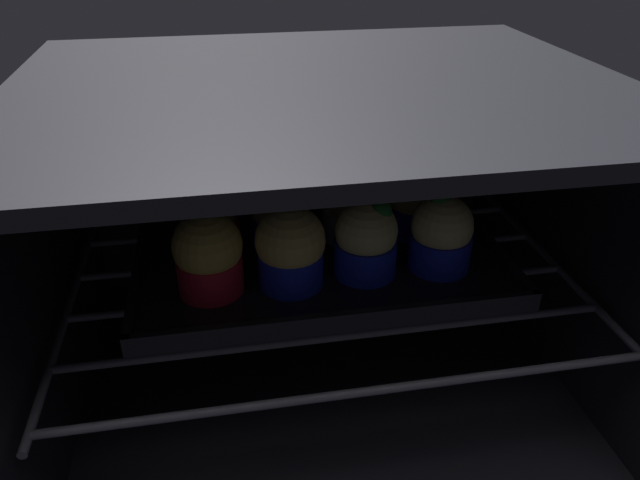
{
  "coord_description": "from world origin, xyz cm",
  "views": [
    {
      "loc": [
        -10.02,
        -33.46,
        50.55
      ],
      "look_at": [
        0.0,
        22.75,
        17.53
      ],
      "focal_mm": 33.35,
      "sensor_mm": 36.0,
      "label": 1
    }
  ],
  "objects_px": {
    "muffin_row0_col0": "(208,255)",
    "muffin_row0_col2": "(366,240)",
    "baking_tray": "(320,262)",
    "muffin_row1_col1": "(280,216)",
    "muffin_row0_col1": "(290,249)",
    "muffin_row1_col2": "(351,206)",
    "muffin_row1_col3": "(417,205)",
    "muffin_row0_col3": "(441,234)",
    "muffin_row1_col0": "(210,222)"
  },
  "relations": [
    {
      "from": "muffin_row0_col0",
      "to": "muffin_row0_col2",
      "type": "height_order",
      "value": "muffin_row0_col0"
    },
    {
      "from": "baking_tray",
      "to": "muffin_row1_col1",
      "type": "xyz_separation_m",
      "value": [
        -0.04,
        0.04,
        0.04
      ]
    },
    {
      "from": "muffin_row0_col1",
      "to": "muffin_row1_col2",
      "type": "height_order",
      "value": "muffin_row0_col1"
    },
    {
      "from": "muffin_row1_col3",
      "to": "muffin_row1_col1",
      "type": "bearing_deg",
      "value": 179.39
    },
    {
      "from": "muffin_row0_col3",
      "to": "muffin_row0_col1",
      "type": "bearing_deg",
      "value": -178.15
    },
    {
      "from": "muffin_row1_col0",
      "to": "muffin_row0_col3",
      "type": "bearing_deg",
      "value": -18.32
    },
    {
      "from": "muffin_row0_col1",
      "to": "muffin_row1_col1",
      "type": "relative_size",
      "value": 1.13
    },
    {
      "from": "muffin_row0_col3",
      "to": "muffin_row1_col2",
      "type": "height_order",
      "value": "muffin_row0_col3"
    },
    {
      "from": "muffin_row0_col2",
      "to": "muffin_row0_col3",
      "type": "distance_m",
      "value": 0.08
    },
    {
      "from": "muffin_row0_col1",
      "to": "muffin_row0_col3",
      "type": "bearing_deg",
      "value": 1.85
    },
    {
      "from": "muffin_row1_col0",
      "to": "muffin_row1_col2",
      "type": "distance_m",
      "value": 0.16
    },
    {
      "from": "muffin_row1_col2",
      "to": "muffin_row0_col2",
      "type": "bearing_deg",
      "value": -91.31
    },
    {
      "from": "muffin_row0_col0",
      "to": "muffin_row1_col3",
      "type": "xyz_separation_m",
      "value": [
        0.25,
        0.08,
        -0.01
      ]
    },
    {
      "from": "muffin_row1_col3",
      "to": "muffin_row1_col0",
      "type": "bearing_deg",
      "value": 179.31
    },
    {
      "from": "muffin_row0_col1",
      "to": "muffin_row1_col2",
      "type": "relative_size",
      "value": 1.04
    },
    {
      "from": "muffin_row0_col0",
      "to": "muffin_row0_col3",
      "type": "relative_size",
      "value": 1.0
    },
    {
      "from": "muffin_row0_col0",
      "to": "muffin_row0_col3",
      "type": "height_order",
      "value": "same"
    },
    {
      "from": "muffin_row1_col0",
      "to": "muffin_row1_col2",
      "type": "height_order",
      "value": "muffin_row1_col2"
    },
    {
      "from": "baking_tray",
      "to": "muffin_row1_col3",
      "type": "relative_size",
      "value": 5.11
    },
    {
      "from": "muffin_row0_col3",
      "to": "muffin_row1_col2",
      "type": "relative_size",
      "value": 1.05
    },
    {
      "from": "muffin_row0_col2",
      "to": "muffin_row0_col3",
      "type": "xyz_separation_m",
      "value": [
        0.08,
        -0.0,
        -0.0
      ]
    },
    {
      "from": "muffin_row0_col3",
      "to": "baking_tray",
      "type": "bearing_deg",
      "value": 162.64
    },
    {
      "from": "muffin_row0_col3",
      "to": "muffin_row1_col2",
      "type": "distance_m",
      "value": 0.12
    },
    {
      "from": "baking_tray",
      "to": "muffin_row0_col1",
      "type": "relative_size",
      "value": 4.6
    },
    {
      "from": "muffin_row1_col1",
      "to": "muffin_row1_col3",
      "type": "distance_m",
      "value": 0.16
    },
    {
      "from": "muffin_row0_col0",
      "to": "muffin_row0_col2",
      "type": "xyz_separation_m",
      "value": [
        0.16,
        0.0,
        -0.0
      ]
    },
    {
      "from": "muffin_row0_col2",
      "to": "muffin_row0_col3",
      "type": "height_order",
      "value": "same"
    },
    {
      "from": "muffin_row0_col3",
      "to": "muffin_row1_col2",
      "type": "bearing_deg",
      "value": 134.18
    },
    {
      "from": "muffin_row1_col1",
      "to": "muffin_row1_col2",
      "type": "bearing_deg",
      "value": 2.14
    },
    {
      "from": "muffin_row1_col0",
      "to": "muffin_row1_col1",
      "type": "bearing_deg",
      "value": -0.85
    },
    {
      "from": "muffin_row0_col0",
      "to": "muffin_row0_col2",
      "type": "relative_size",
      "value": 1.01
    },
    {
      "from": "muffin_row0_col1",
      "to": "muffin_row0_col2",
      "type": "xyz_separation_m",
      "value": [
        0.08,
        0.01,
        -0.0
      ]
    },
    {
      "from": "baking_tray",
      "to": "muffin_row1_col0",
      "type": "xyz_separation_m",
      "value": [
        -0.12,
        0.04,
        0.04
      ]
    },
    {
      "from": "muffin_row1_col0",
      "to": "muffin_row1_col3",
      "type": "height_order",
      "value": "same"
    },
    {
      "from": "baking_tray",
      "to": "muffin_row1_col3",
      "type": "bearing_deg",
      "value": 17.43
    },
    {
      "from": "muffin_row0_col2",
      "to": "muffin_row1_col0",
      "type": "height_order",
      "value": "muffin_row0_col2"
    },
    {
      "from": "muffin_row0_col3",
      "to": "muffin_row1_col2",
      "type": "xyz_separation_m",
      "value": [
        -0.08,
        0.08,
        0.0
      ]
    },
    {
      "from": "muffin_row0_col2",
      "to": "muffin_row1_col2",
      "type": "bearing_deg",
      "value": 88.69
    },
    {
      "from": "muffin_row0_col1",
      "to": "muffin_row1_col3",
      "type": "xyz_separation_m",
      "value": [
        0.16,
        0.08,
        -0.01
      ]
    },
    {
      "from": "muffin_row1_col1",
      "to": "muffin_row1_col3",
      "type": "height_order",
      "value": "muffin_row1_col3"
    },
    {
      "from": "muffin_row0_col2",
      "to": "muffin_row1_col3",
      "type": "distance_m",
      "value": 0.11
    },
    {
      "from": "muffin_row0_col0",
      "to": "muffin_row1_col1",
      "type": "relative_size",
      "value": 1.15
    },
    {
      "from": "muffin_row0_col2",
      "to": "muffin_row1_col3",
      "type": "height_order",
      "value": "muffin_row0_col2"
    },
    {
      "from": "muffin_row0_col2",
      "to": "muffin_row1_col2",
      "type": "relative_size",
      "value": 1.04
    },
    {
      "from": "muffin_row0_col1",
      "to": "muffin_row1_col3",
      "type": "height_order",
      "value": "muffin_row0_col1"
    },
    {
      "from": "muffin_row1_col1",
      "to": "muffin_row0_col2",
      "type": "bearing_deg",
      "value": -43.38
    },
    {
      "from": "muffin_row1_col1",
      "to": "muffin_row1_col2",
      "type": "height_order",
      "value": "muffin_row1_col2"
    },
    {
      "from": "baking_tray",
      "to": "muffin_row1_col0",
      "type": "relative_size",
      "value": 5.14
    },
    {
      "from": "muffin_row0_col2",
      "to": "muffin_row1_col2",
      "type": "xyz_separation_m",
      "value": [
        0.0,
        0.08,
        -0.0
      ]
    },
    {
      "from": "muffin_row0_col0",
      "to": "muffin_row1_col0",
      "type": "relative_size",
      "value": 1.13
    }
  ]
}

